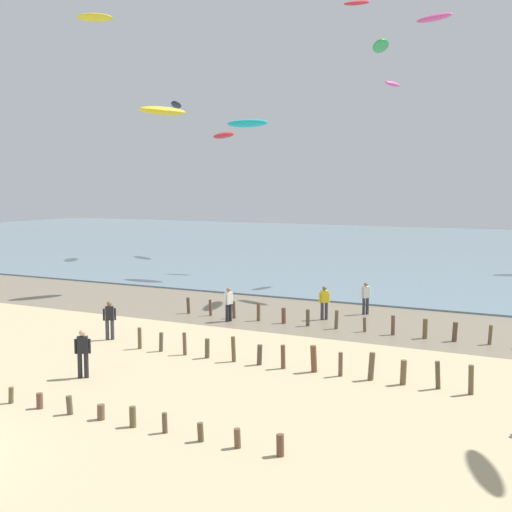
% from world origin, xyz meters
% --- Properties ---
extents(wet_sand_strip, '(120.00, 8.66, 0.01)m').
position_xyz_m(wet_sand_strip, '(0.00, 21.39, 0.00)').
color(wet_sand_strip, '#7A6D59').
rests_on(wet_sand_strip, ground).
extents(sea, '(160.00, 70.00, 0.10)m').
position_xyz_m(sea, '(0.00, 60.72, 0.05)').
color(sea, slate).
rests_on(sea, ground).
extents(groyne_near, '(11.67, 0.31, 0.63)m').
position_xyz_m(groyne_near, '(2.26, 4.72, 0.26)').
color(groyne_near, brown).
rests_on(groyne_near, ground).
extents(groyne_mid, '(13.36, 0.33, 0.99)m').
position_xyz_m(groyne_mid, '(5.47, 11.98, 0.45)').
color(groyne_mid, brown).
rests_on(groyne_mid, ground).
extents(groyne_far, '(23.57, 0.37, 0.93)m').
position_xyz_m(groyne_far, '(7.32, 19.17, 0.42)').
color(groyne_far, brown).
rests_on(groyne_far, ground).
extents(person_mid_beach, '(0.45, 0.40, 1.71)m').
position_xyz_m(person_mid_beach, '(-3.75, 12.69, 0.92)').
color(person_mid_beach, '#383842').
rests_on(person_mid_beach, ground).
extents(person_by_waterline, '(0.40, 0.45, 1.71)m').
position_xyz_m(person_by_waterline, '(4.61, 23.17, 0.92)').
color(person_by_waterline, '#383842').
rests_on(person_by_waterline, ground).
extents(person_left_flank, '(0.32, 0.55, 1.71)m').
position_xyz_m(person_left_flank, '(-0.95, 18.39, 0.92)').
color(person_left_flank, '#232328').
rests_on(person_left_flank, ground).
extents(person_right_flank, '(0.47, 0.39, 1.71)m').
position_xyz_m(person_right_flank, '(3.15, 20.93, 0.92)').
color(person_right_flank, '#383842').
rests_on(person_right_flank, ground).
extents(person_trailing_behind, '(0.50, 0.38, 1.71)m').
position_xyz_m(person_trailing_behind, '(-0.91, 7.74, 0.92)').
color(person_trailing_behind, '#232328').
rests_on(person_trailing_behind, ground).
extents(kite_aloft_0, '(2.87, 2.36, 0.78)m').
position_xyz_m(kite_aloft_0, '(-20.74, 32.49, 20.02)').
color(kite_aloft_0, yellow).
extents(kite_aloft_1, '(3.72, 2.97, 0.85)m').
position_xyz_m(kite_aloft_1, '(-16.15, 45.01, 11.49)').
color(kite_aloft_1, red).
extents(kite_aloft_4, '(3.29, 1.18, 0.68)m').
position_xyz_m(kite_aloft_4, '(-7.38, 32.92, 11.22)').
color(kite_aloft_4, '#19B2B7').
extents(kite_aloft_5, '(1.87, 3.23, 0.75)m').
position_xyz_m(kite_aloft_5, '(3.46, 29.10, 14.93)').
color(kite_aloft_5, green).
extents(kite_aloft_7, '(1.06, 1.97, 0.47)m').
position_xyz_m(kite_aloft_7, '(2.71, 34.75, 13.57)').
color(kite_aloft_7, '#E54C99').
extents(kite_aloft_9, '(2.41, 3.42, 0.63)m').
position_xyz_m(kite_aloft_9, '(-9.21, 24.91, 11.39)').
color(kite_aloft_9, yellow).
extents(kite_aloft_10, '(2.70, 3.20, 0.83)m').
position_xyz_m(kite_aloft_10, '(-19.51, 42.08, 14.20)').
color(kite_aloft_10, black).
extents(kite_aloft_11, '(2.16, 1.04, 0.59)m').
position_xyz_m(kite_aloft_11, '(-2.14, 41.64, 21.09)').
color(kite_aloft_11, red).
extents(kite_aloft_12, '(2.59, 1.63, 0.67)m').
position_xyz_m(kite_aloft_12, '(5.91, 32.07, 16.93)').
color(kite_aloft_12, '#E54C99').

